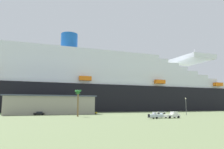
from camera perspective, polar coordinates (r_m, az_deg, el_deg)
ground_plane at (r=121.30m, az=-2.99°, el=-10.11°), size 600.00×600.00×0.00m
cruise_ship at (r=170.43m, az=0.58°, el=-3.53°), size 293.25×54.95×61.91m
terminal_building at (r=118.67m, az=-15.93°, el=-7.63°), size 44.13×29.56×9.22m
pickup_truck at (r=79.42m, az=15.49°, el=-10.15°), size 5.83×2.92×2.20m
small_boat_on_trailer at (r=75.44m, az=11.70°, el=-10.46°), size 7.09×2.60×2.15m
palm_tree at (r=87.70m, az=-8.84°, el=-5.41°), size 2.93×2.96×10.56m
street_lamp at (r=103.43m, az=18.71°, el=-7.25°), size 0.56×0.56×7.73m
parked_car_black_coupe at (r=105.11m, az=-18.46°, el=-9.57°), size 4.73×2.41×1.58m
parked_car_white_van at (r=117.51m, az=12.72°, el=-9.59°), size 4.80×2.69×1.58m
parked_car_yellow_taxi at (r=112.02m, az=-5.04°, el=-9.84°), size 4.78×2.58×1.58m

